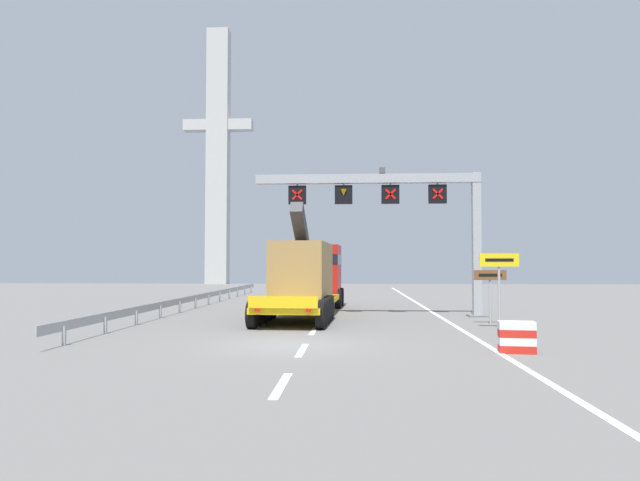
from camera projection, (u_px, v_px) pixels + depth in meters
The scene contains 10 objects.
ground at pixel (288, 345), 18.00m from camera, with size 112.00×112.00×0.00m, color slate.
lane_markings at pixel (332, 299), 41.31m from camera, with size 0.20×61.40×0.01m.
edge_line_right at pixel (434, 313), 29.61m from camera, with size 0.20×63.00×0.01m, color silver.
overhead_lane_gantry at pixel (398, 201), 28.20m from camera, with size 11.27×0.90×7.28m.
heavy_haul_truck_yellow at pixel (309, 275), 29.81m from camera, with size 3.59×14.15×5.30m.
exit_sign_yellow at pixel (499, 272), 22.49m from camera, with size 1.52×0.15×2.96m.
tourist_info_sign_brown at pixel (490, 284), 24.28m from camera, with size 1.35×0.15×2.28m.
crash_barrier_striped at pixel (517, 337), 16.39m from camera, with size 1.05×0.61×0.90m.
guardrail_left at pixel (202, 297), 34.40m from camera, with size 0.13×36.04×0.76m.
bridge_pylon_distant at pixel (218, 153), 74.90m from camera, with size 9.00×2.00×33.28m.
Camera 1 is at (2.03, -18.03, 2.54)m, focal length 32.27 mm.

